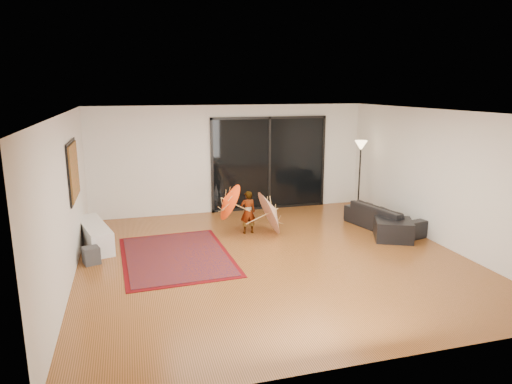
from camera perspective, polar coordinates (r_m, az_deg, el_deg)
name	(u,v)px	position (r m, az deg, el deg)	size (l,w,h in m)	color
floor	(273,258)	(8.64, 2.12, -8.21)	(7.00, 7.00, 0.00)	#9D542B
ceiling	(274,112)	(8.07, 2.28, 9.97)	(7.00, 7.00, 0.00)	white
wall_back	(231,159)	(11.58, -3.13, 4.14)	(7.00, 7.00, 0.00)	silver
wall_front	(372,254)	(5.16, 14.27, -7.47)	(7.00, 7.00, 0.00)	silver
wall_left	(66,200)	(7.94, -22.63, -0.93)	(7.00, 7.00, 0.00)	silver
wall_right	(439,177)	(9.89, 21.90, 1.70)	(7.00, 7.00, 0.00)	silver
sliding_door	(269,163)	(11.83, 1.66, 3.60)	(3.06, 0.07, 2.40)	black
painting	(74,171)	(8.85, -21.85, 2.46)	(0.04, 1.28, 1.08)	black
media_console	(94,235)	(9.75, -19.54, -5.05)	(0.42, 1.67, 0.46)	white
speaker	(91,255)	(8.83, -19.89, -7.46)	(0.27, 0.27, 0.31)	#424244
persian_rug	(176,256)	(8.83, -9.95, -7.87)	(2.10, 2.84, 0.02)	#55070B
sofa	(384,217)	(10.65, 15.68, -3.03)	(1.89, 0.74, 0.55)	black
ottoman	(393,230)	(9.99, 16.79, -4.53)	(0.74, 0.74, 0.42)	black
floor_lamp	(360,156)	(11.74, 12.92, 4.41)	(0.31, 0.31, 1.83)	black
child	(248,212)	(9.91, -1.02, -2.54)	(0.34, 0.23, 0.95)	#999999
parasol_orange	(223,203)	(9.68, -4.11, -1.35)	(0.54, 0.82, 0.87)	#FF410D
parasol_white	(276,211)	(9.93, 2.55, -2.33)	(0.56, 1.00, 1.00)	white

